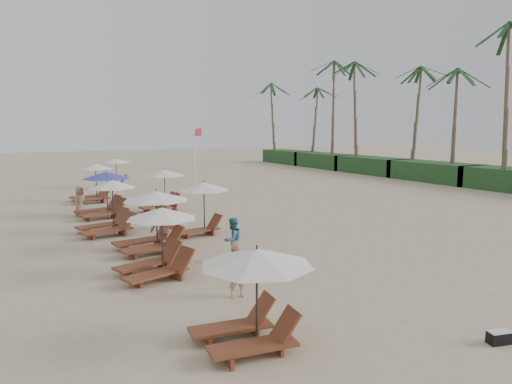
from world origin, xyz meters
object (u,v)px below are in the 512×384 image
lounger_station_2 (150,222)px  inland_station_1 (162,186)px  lounger_station_3 (106,211)px  lounger_station_4 (101,196)px  beachgoer_mid_a (232,240)px  beachgoer_near (238,269)px  duffel_bag (499,337)px  inland_station_2 (113,171)px  flag_pole_near (195,157)px  beachgoer_mid_b (165,225)px  lounger_station_5 (91,186)px  beachgoer_far_b (80,201)px  lounger_station_0 (249,293)px  inland_station_0 (201,202)px  beachgoer_far_a (173,210)px  lounger_station_1 (154,244)px

lounger_station_2 → inland_station_1: 8.79m
lounger_station_3 → lounger_station_4: 4.07m
lounger_station_3 → beachgoer_mid_a: 7.06m
lounger_station_3 → beachgoer_near: bearing=-81.1°
beachgoer_near → duffel_bag: beachgoer_near is taller
inland_station_2 → flag_pole_near: bearing=-52.4°
beachgoer_near → beachgoer_mid_b: beachgoer_mid_b is taller
lounger_station_3 → lounger_station_5: bearing=83.7°
inland_station_1 → beachgoer_far_b: (-4.22, 0.53, -0.57)m
lounger_station_0 → flag_pole_near: flag_pole_near is taller
lounger_station_0 → lounger_station_2: bearing=87.3°
inland_station_0 → duffel_bag: bearing=-82.9°
lounger_station_0 → lounger_station_3: lounger_station_3 is taller
lounger_station_0 → beachgoer_far_a: bearing=78.2°
inland_station_1 → beachgoer_mid_a: 11.04m
lounger_station_5 → inland_station_1: bearing=-59.3°
inland_station_2 → beachgoer_far_b: bearing=-111.1°
lounger_station_4 → inland_station_2: bearing=74.9°
lounger_station_4 → inland_station_0: 6.78m
beachgoer_mid_a → beachgoer_far_b: 11.93m
lounger_station_0 → beachgoer_mid_a: size_ratio=1.69×
lounger_station_2 → inland_station_2: bearing=81.5°
lounger_station_3 → inland_station_2: lounger_station_3 is taller
lounger_station_4 → flag_pole_near: 9.45m
lounger_station_5 → inland_station_1: (2.88, -4.85, 0.33)m
inland_station_2 → duffel_bag: bearing=-87.2°
lounger_station_4 → lounger_station_3: bearing=-98.4°
lounger_station_5 → duffel_bag: size_ratio=4.75×
lounger_station_4 → inland_station_1: size_ratio=1.03×
lounger_station_1 → lounger_station_2: 3.09m
beachgoer_mid_a → inland_station_0: bearing=-119.9°
lounger_station_1 → duffel_bag: (5.04, -8.02, -0.89)m
lounger_station_5 → inland_station_1: size_ratio=0.94×
lounger_station_3 → lounger_station_2: bearing=-77.6°
lounger_station_0 → lounger_station_4: lounger_station_4 is taller
lounger_station_4 → beachgoer_mid_b: size_ratio=1.62×
beachgoer_far_b → inland_station_2: bearing=28.0°
beachgoer_far_b → lounger_station_3: bearing=-127.4°
lounger_station_1 → beachgoer_far_a: size_ratio=1.54×
lounger_station_0 → beachgoer_near: size_ratio=1.67×
lounger_station_2 → inland_station_1: (3.10, 8.23, 0.23)m
beachgoer_mid_b → duffel_bag: size_ratio=3.22×
lounger_station_5 → beachgoer_far_a: size_ratio=1.53×
inland_station_0 → beachgoer_far_b: size_ratio=1.73×
beachgoer_far_b → inland_station_1: bearing=-48.0°
lounger_station_5 → beachgoer_mid_a: 15.93m
lounger_station_3 → lounger_station_4: (0.60, 4.03, 0.11)m
lounger_station_1 → lounger_station_3: size_ratio=1.00×
lounger_station_4 → lounger_station_0: bearing=-90.7°
lounger_station_4 → lounger_station_1: bearing=-92.8°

